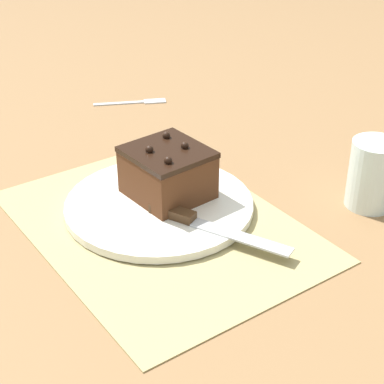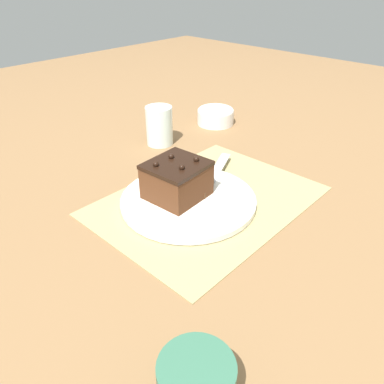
{
  "view_description": "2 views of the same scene",
  "coord_description": "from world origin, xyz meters",
  "views": [
    {
      "loc": [
        -0.66,
        0.41,
        0.51
      ],
      "look_at": [
        0.0,
        -0.06,
        0.04
      ],
      "focal_mm": 60.0,
      "sensor_mm": 36.0,
      "label": 1
    },
    {
      "loc": [
        0.51,
        0.43,
        0.43
      ],
      "look_at": [
        0.07,
        0.02,
        0.06
      ],
      "focal_mm": 35.0,
      "sensor_mm": 36.0,
      "label": 2
    }
  ],
  "objects": [
    {
      "name": "cake_plate",
      "position": [
        0.04,
        -0.02,
        0.01
      ],
      "size": [
        0.28,
        0.28,
        0.01
      ],
      "color": "white",
      "rests_on": "placemat_woven"
    },
    {
      "name": "dessert_fork",
      "position": [
        0.42,
        -0.21,
        0.0
      ],
      "size": [
        0.08,
        0.14,
        0.01
      ],
      "rotation": [
        0.0,
        0.0,
        2.68
      ],
      "color": "#B7BABF",
      "rests_on": "ground_plane"
    },
    {
      "name": "chocolate_cake",
      "position": [
        0.05,
        -0.05,
        0.05
      ],
      "size": [
        0.12,
        0.12,
        0.09
      ],
      "rotation": [
        0.0,
        0.0,
        0.07
      ],
      "color": "#512D19",
      "rests_on": "cake_plate"
    },
    {
      "name": "drinking_glass",
      "position": [
        -0.13,
        -0.29,
        0.05
      ],
      "size": [
        0.07,
        0.07,
        0.11
      ],
      "color": "silver",
      "rests_on": "ground_plane"
    },
    {
      "name": "ground_plane",
      "position": [
        0.0,
        0.0,
        0.0
      ],
      "size": [
        3.0,
        3.0,
        0.0
      ],
      "primitive_type": "plane",
      "color": "olive"
    },
    {
      "name": "placemat_woven",
      "position": [
        0.0,
        0.0,
        0.0
      ],
      "size": [
        0.46,
        0.34,
        0.0
      ],
      "primitive_type": "cube",
      "color": "tan",
      "rests_on": "ground_plane"
    },
    {
      "name": "serving_knife",
      "position": [
        -0.04,
        -0.03,
        0.02
      ],
      "size": [
        0.21,
        0.11,
        0.01
      ],
      "rotation": [
        0.0,
        0.0,
        2.0
      ],
      "color": "#472D19",
      "rests_on": "cake_plate"
    }
  ]
}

